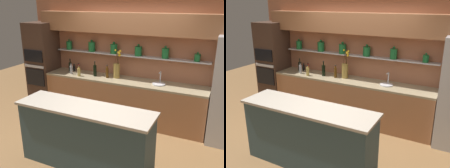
# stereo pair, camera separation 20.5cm
# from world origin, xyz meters

# --- Properties ---
(ground_plane) EXTENTS (12.00, 12.00, 0.00)m
(ground_plane) POSITION_xyz_m (0.00, 0.00, 0.00)
(ground_plane) COLOR brown
(back_wall_unit) EXTENTS (5.20, 0.44, 2.60)m
(back_wall_unit) POSITION_xyz_m (-0.01, 1.53, 1.55)
(back_wall_unit) COLOR #A86647
(back_wall_unit) RESTS_ON ground_plane
(back_counter_unit) EXTENTS (3.58, 0.62, 0.92)m
(back_counter_unit) POSITION_xyz_m (-0.16, 1.24, 0.46)
(back_counter_unit) COLOR #99603D
(back_counter_unit) RESTS_ON ground_plane
(island_counter) EXTENTS (2.16, 0.61, 1.02)m
(island_counter) POSITION_xyz_m (0.00, -0.57, 0.51)
(island_counter) COLOR #334C56
(island_counter) RESTS_ON ground_plane
(oven_tower) EXTENTS (0.63, 0.64, 2.05)m
(oven_tower) POSITION_xyz_m (-2.28, 1.24, 1.02)
(oven_tower) COLOR #3D281E
(oven_tower) RESTS_ON ground_plane
(flower_vase) EXTENTS (0.17, 0.14, 0.62)m
(flower_vase) POSITION_xyz_m (-0.31, 1.31, 1.11)
(flower_vase) COLOR olive
(flower_vase) RESTS_ON back_counter_unit
(sink_fixture) EXTENTS (0.26, 0.26, 0.25)m
(sink_fixture) POSITION_xyz_m (0.65, 1.25, 0.95)
(sink_fixture) COLOR #B7B7BC
(sink_fixture) RESTS_ON back_counter_unit
(bottle_wine_0) EXTENTS (0.08, 0.08, 0.30)m
(bottle_wine_0) POSITION_xyz_m (-1.54, 1.33, 1.03)
(bottle_wine_0) COLOR black
(bottle_wine_0) RESTS_ON back_counter_unit
(bottle_spirit_1) EXTENTS (0.07, 0.07, 0.24)m
(bottle_spirit_1) POSITION_xyz_m (-1.13, 1.07, 1.02)
(bottle_spirit_1) COLOR tan
(bottle_spirit_1) RESTS_ON back_counter_unit
(bottle_sauce_2) EXTENTS (0.05, 0.05, 0.20)m
(bottle_sauce_2) POSITION_xyz_m (-1.35, 1.40, 1.00)
(bottle_sauce_2) COLOR maroon
(bottle_sauce_2) RESTS_ON back_counter_unit
(bottle_spirit_3) EXTENTS (0.06, 0.06, 0.24)m
(bottle_spirit_3) POSITION_xyz_m (-1.39, 1.14, 1.02)
(bottle_spirit_3) COLOR gray
(bottle_spirit_3) RESTS_ON back_counter_unit
(bottle_spirit_4) EXTENTS (0.06, 0.06, 0.28)m
(bottle_spirit_4) POSITION_xyz_m (-0.50, 1.22, 1.04)
(bottle_spirit_4) COLOR #4C2D0C
(bottle_spirit_4) RESTS_ON back_counter_unit
(bottle_wine_5) EXTENTS (0.08, 0.08, 0.34)m
(bottle_wine_5) POSITION_xyz_m (-0.81, 1.22, 1.05)
(bottle_wine_5) COLOR black
(bottle_wine_5) RESTS_ON back_counter_unit
(bottle_sauce_6) EXTENTS (0.05, 0.05, 0.16)m
(bottle_sauce_6) POSITION_xyz_m (-1.48, 1.41, 0.99)
(bottle_sauce_6) COLOR black
(bottle_sauce_6) RESTS_ON back_counter_unit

